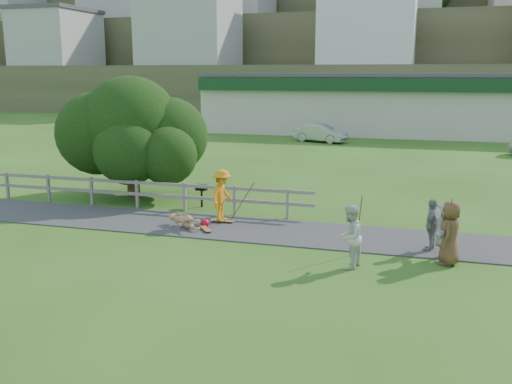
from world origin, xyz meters
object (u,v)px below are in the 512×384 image
Objects in this scene: spectator_a at (350,237)px; car_silver at (321,133)px; spectator_d at (442,232)px; tree at (132,152)px; skater_rider at (222,198)px; spectator_b at (432,225)px; bbq at (202,196)px; skater_fallen at (184,221)px; spectator_c at (450,233)px.

car_silver is at bearing -155.34° from spectator_a.
tree is (-12.38, 5.17, 1.07)m from spectator_d.
skater_rider reaches higher than spectator_b.
spectator_a is at bearing -35.20° from bbq.
tree is at bearing -110.41° from spectator_a.
spectator_b is at bearing -58.95° from skater_fallen.
spectator_d is at bearing 133.93° from spectator_a.
spectator_b is at bearing -143.87° from car_silver.
spectator_a is 1.10× the size of spectator_b.
skater_rider is 7.77m from spectator_c.
spectator_a is 2.78m from spectator_d.
tree is at bearing -94.45° from spectator_b.
skater_rider is 7.48m from spectator_d.
tree is at bearing -100.99° from spectator_c.
tree is (-12.11, 4.42, 1.09)m from spectator_b.
skater_fallen is 3.19m from bbq.
spectator_c reaches higher than spectator_a.
spectator_a reaches higher than car_silver.
spectator_c is 1.09× the size of spectator_d.
spectator_d is at bearing -138.32° from spectator_c.
spectator_a is at bearing -33.44° from tree.
skater_rider is 1.15× the size of spectator_b.
tree is at bearing -172.32° from car_silver.
spectator_c is at bearing 125.58° from spectator_a.
skater_rider reaches higher than spectator_a.
tree is (-4.28, -21.16, 1.21)m from car_silver.
skater_rider reaches higher than bbq.
spectator_c is (8.41, -1.31, 0.60)m from skater_fallen.
spectator_d is at bearing -22.67° from tree.
spectator_b is at bearing -160.72° from spectator_d.
tree reaches higher than spectator_a.
spectator_a is 28.34m from car_silver.
skater_rider is at bearing -47.44° from bbq.
spectator_c is at bearing -100.25° from skater_rider.
spectator_a reaches higher than bbq.
spectator_d is at bearing -98.10° from skater_rider.
skater_fallen is 0.98× the size of spectator_b.
skater_fallen is (-0.99, -1.01, -0.62)m from skater_rider.
spectator_c reaches higher than skater_fallen.
spectator_d is 27.55m from car_silver.
tree is (-4.16, 4.22, 1.60)m from skater_fallen.
spectator_b is at bearing -92.78° from skater_rider.
spectator_a is at bearing -117.93° from skater_rider.
spectator_b is 0.89× the size of spectator_c.
spectator_b reaches higher than skater_fallen.
spectator_b is at bearing -144.46° from spectator_c.
spectator_a is at bearing -54.72° from spectator_c.
spectator_c is 2.00× the size of bbq.
spectator_a reaches higher than spectator_b.
car_silver is 22.26m from bbq.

